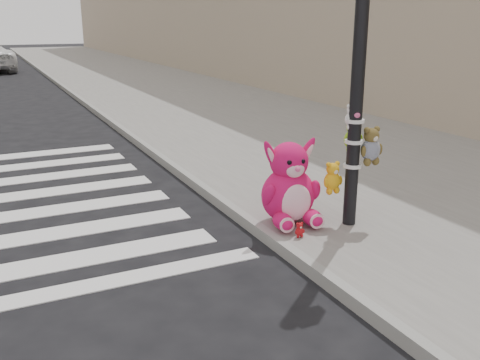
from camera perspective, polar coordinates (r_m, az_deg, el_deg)
sidewalk_near at (r=14.91m, az=-0.18°, el=7.02°), size 7.00×80.00×0.14m
curb_edge at (r=13.80m, az=-13.27°, el=5.77°), size 0.12×80.00×0.15m
signal_pole at (r=6.50m, az=12.44°, el=8.73°), size 0.72×0.50×4.00m
pink_bunny at (r=6.65m, az=5.29°, el=-0.90°), size 0.77×0.86×1.09m
red_teddy at (r=6.32m, az=6.37°, el=-5.29°), size 0.13×0.10×0.19m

